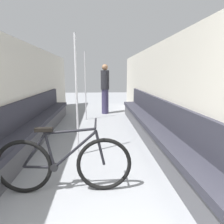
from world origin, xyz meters
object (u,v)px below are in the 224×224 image
Objects in this scene: bicycle at (64,164)px; grab_pole_near at (77,99)px; bench_seat_row_left at (34,128)px; passenger_standing at (105,88)px; grab_pole_far at (85,87)px; bench_seat_row_right at (151,126)px.

bicycle is 0.79× the size of grab_pole_near.
bench_seat_row_left is 3.31× the size of passenger_standing.
bench_seat_row_left is 2.10m from bicycle.
bench_seat_row_left is at bearing 120.96° from bicycle.
bench_seat_row_left is 3.57× the size of bicycle.
bicycle is at bearing -92.62° from grab_pole_near.
bench_seat_row_left is 2.80× the size of grab_pole_far.
grab_pole_near is at bearing -36.83° from bench_seat_row_left.
bench_seat_row_right is at bearing -154.97° from passenger_standing.
bench_seat_row_right is 3.19m from passenger_standing.
passenger_standing is (-0.91, 3.00, 0.60)m from bench_seat_row_right.
passenger_standing is at bearing 62.03° from bench_seat_row_left.
bicycle is 1.30m from grab_pole_near.
grab_pole_far is 1.18× the size of passenger_standing.
grab_pole_near is 2.82m from grab_pole_far.
bicycle is 4.94m from passenger_standing.
bench_seat_row_left is 3.45m from passenger_standing.
bench_seat_row_right is 2.80× the size of grab_pole_far.
bicycle is 4.00m from grab_pole_far.
bicycle is (-1.56, -1.87, 0.05)m from bench_seat_row_right.
grab_pole_near and grab_pole_far have the same top height.
bench_seat_row_left is at bearing -114.89° from grab_pole_far.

